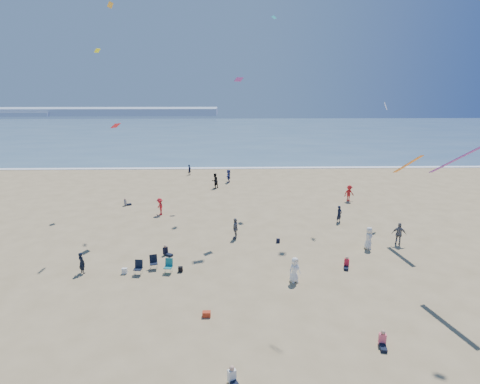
{
  "coord_description": "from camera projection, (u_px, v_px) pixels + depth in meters",
  "views": [
    {
      "loc": [
        1.48,
        -12.97,
        12.21
      ],
      "look_at": [
        2.0,
        8.0,
        6.38
      ],
      "focal_mm": 28.0,
      "sensor_mm": 36.0,
      "label": 1
    }
  ],
  "objects": [
    {
      "name": "ocean",
      "position": [
        226.0,
        132.0,
        107.22
      ],
      "size": [
        220.0,
        100.0,
        0.06
      ],
      "primitive_type": "cube",
      "color": "#476B84",
      "rests_on": "ground"
    },
    {
      "name": "surf_line",
      "position": [
        222.0,
        168.0,
        59.06
      ],
      "size": [
        220.0,
        1.2,
        0.08
      ],
      "primitive_type": "cube",
      "color": "white",
      "rests_on": "ground"
    },
    {
      "name": "headland_far",
      "position": [
        101.0,
        111.0,
        177.61
      ],
      "size": [
        110.0,
        20.0,
        3.2
      ],
      "primitive_type": "cube",
      "color": "#7A8EA8",
      "rests_on": "ground"
    },
    {
      "name": "headland_near",
      "position": [
        10.0,
        114.0,
        172.0
      ],
      "size": [
        40.0,
        14.0,
        2.0
      ],
      "primitive_type": "cube",
      "color": "#7A8EA8",
      "rests_on": "ground"
    },
    {
      "name": "standing_flyers",
      "position": [
        268.0,
        220.0,
        33.36
      ],
      "size": [
        39.06,
        51.33,
        1.91
      ],
      "color": "navy",
      "rests_on": "ground"
    },
    {
      "name": "seated_group",
      "position": [
        229.0,
        265.0,
        25.82
      ],
      "size": [
        20.42,
        26.35,
        0.84
      ],
      "color": "white",
      "rests_on": "ground"
    },
    {
      "name": "chair_cluster",
      "position": [
        153.0,
        266.0,
        25.56
      ],
      "size": [
        2.68,
        1.49,
        1.0
      ],
      "color": "black",
      "rests_on": "ground"
    },
    {
      "name": "white_tote",
      "position": [
        125.0,
        271.0,
        25.47
      ],
      "size": [
        0.35,
        0.2,
        0.4
      ],
      "primitive_type": "cube",
      "color": "white",
      "rests_on": "ground"
    },
    {
      "name": "black_backpack",
      "position": [
        180.0,
        269.0,
        25.72
      ],
      "size": [
        0.3,
        0.22,
        0.38
      ],
      "primitive_type": "cube",
      "color": "black",
      "rests_on": "ground"
    },
    {
      "name": "cooler",
      "position": [
        207.0,
        314.0,
        20.68
      ],
      "size": [
        0.45,
        0.3,
        0.3
      ],
      "primitive_type": "cube",
      "color": "#BC361A",
      "rests_on": "ground"
    },
    {
      "name": "navy_bag",
      "position": [
        278.0,
        241.0,
        30.61
      ],
      "size": [
        0.28,
        0.18,
        0.34
      ],
      "primitive_type": "cube",
      "color": "black",
      "rests_on": "ground"
    },
    {
      "name": "kites_aloft",
      "position": [
        343.0,
        39.0,
        25.01
      ],
      "size": [
        45.98,
        39.9,
        29.15
      ],
      "color": "#BDE92B",
      "rests_on": "ground"
    }
  ]
}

